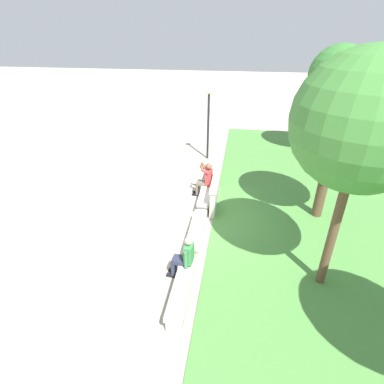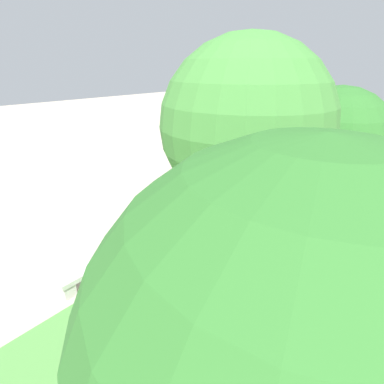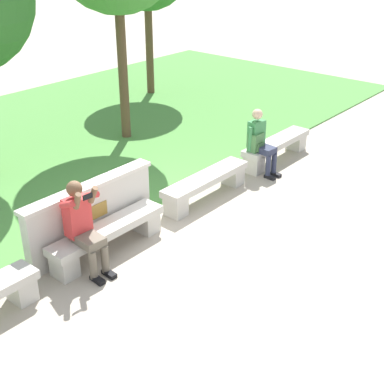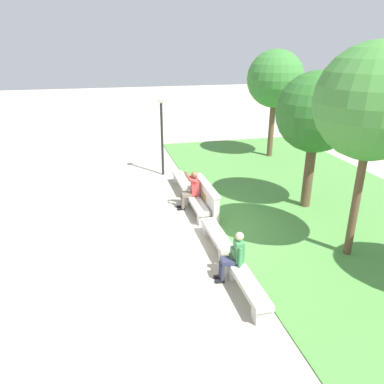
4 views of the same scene
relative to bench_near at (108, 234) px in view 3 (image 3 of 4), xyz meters
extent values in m
plane|color=#B2A593|center=(1.14, 0.00, -0.30)|extent=(80.00, 80.00, 0.00)
cube|color=#518E42|center=(1.14, 4.38, -0.28)|extent=(20.79, 8.00, 0.03)
cube|color=beige|center=(-1.48, 0.00, -0.13)|extent=(0.28, 0.34, 0.33)
cube|color=beige|center=(0.00, 0.00, 0.09)|extent=(1.96, 0.40, 0.12)
cube|color=beige|center=(-0.80, 0.00, -0.13)|extent=(0.28, 0.34, 0.33)
cube|color=beige|center=(0.80, 0.00, -0.13)|extent=(0.28, 0.34, 0.33)
cube|color=beige|center=(2.28, 0.00, 0.09)|extent=(1.96, 0.40, 0.12)
cube|color=beige|center=(1.48, 0.00, -0.13)|extent=(0.28, 0.34, 0.33)
cube|color=beige|center=(3.08, 0.00, -0.13)|extent=(0.28, 0.34, 0.33)
cube|color=beige|center=(4.56, 0.00, 0.09)|extent=(1.96, 0.40, 0.12)
cube|color=beige|center=(3.76, 0.00, -0.13)|extent=(0.28, 0.34, 0.33)
cube|color=beige|center=(5.36, 0.00, -0.13)|extent=(0.28, 0.34, 0.33)
cube|color=beige|center=(0.00, 0.34, 0.18)|extent=(2.25, 0.18, 0.95)
cube|color=beige|center=(0.00, 0.34, 0.68)|extent=(2.31, 0.24, 0.06)
cube|color=olive|center=(0.00, 0.24, 0.29)|extent=(0.44, 0.02, 0.22)
cube|color=black|center=(-0.60, -0.44, -0.27)|extent=(0.12, 0.25, 0.06)
cylinder|color=#6B6051|center=(-0.60, -0.37, -0.06)|extent=(0.11, 0.11, 0.42)
cube|color=black|center=(-0.40, -0.46, -0.27)|extent=(0.12, 0.25, 0.06)
cylinder|color=#6B6051|center=(-0.40, -0.39, -0.06)|extent=(0.11, 0.11, 0.42)
cube|color=#6B6051|center=(-0.49, -0.19, 0.21)|extent=(0.33, 0.44, 0.12)
cube|color=#D83838|center=(-0.47, 0.04, 0.49)|extent=(0.35, 0.24, 0.56)
sphere|color=brown|center=(-0.47, 0.04, 0.91)|extent=(0.22, 0.22, 0.22)
cylinder|color=#D83838|center=(-0.67, -0.05, 0.78)|extent=(0.11, 0.32, 0.21)
cylinder|color=brown|center=(-0.61, -0.19, 0.86)|extent=(0.11, 0.19, 0.27)
cylinder|color=#D83838|center=(-0.29, -0.07, 0.78)|extent=(0.11, 0.32, 0.21)
cylinder|color=brown|center=(-0.36, -0.21, 0.86)|extent=(0.09, 0.19, 0.27)
cube|color=black|center=(-0.49, -0.26, 0.90)|extent=(0.15, 0.02, 0.08)
cube|color=black|center=(3.72, -0.41, -0.27)|extent=(0.12, 0.23, 0.06)
cylinder|color=#2D334C|center=(3.72, -0.35, -0.06)|extent=(0.10, 0.10, 0.42)
cube|color=black|center=(3.90, -0.43, -0.27)|extent=(0.12, 0.23, 0.06)
cylinder|color=#2D334C|center=(3.90, -0.37, -0.06)|extent=(0.10, 0.10, 0.42)
cube|color=#2D334C|center=(3.83, -0.18, 0.21)|extent=(0.31, 0.42, 0.12)
cube|color=#3D894C|center=(3.85, 0.04, 0.47)|extent=(0.34, 0.23, 0.52)
sphere|color=beige|center=(3.85, 0.04, 0.86)|extent=(0.20, 0.20, 0.20)
cylinder|color=#3D894C|center=(3.65, 0.04, 0.42)|extent=(0.08, 0.08, 0.48)
cylinder|color=#3D894C|center=(4.04, 0.00, 0.42)|extent=(0.08, 0.08, 0.48)
cube|color=#4C7F47|center=(3.77, 0.00, 0.33)|extent=(0.28, 0.20, 0.36)
cube|color=#395F35|center=(3.77, -0.11, 0.26)|extent=(0.20, 0.06, 0.16)
torus|color=black|center=(3.77, 0.00, 0.53)|extent=(0.10, 0.02, 0.10)
cylinder|color=brown|center=(6.39, 5.40, 1.08)|extent=(0.21, 0.21, 2.76)
cylinder|color=brown|center=(3.47, 3.31, 1.32)|extent=(0.21, 0.21, 3.23)
camera|label=1|loc=(9.45, 1.03, 5.29)|focal=28.00mm
camera|label=2|loc=(7.68, 5.76, 4.64)|focal=28.00mm
camera|label=3|loc=(-4.30, -5.30, 4.05)|focal=50.00mm
camera|label=4|loc=(11.02, -2.84, 5.03)|focal=35.00mm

